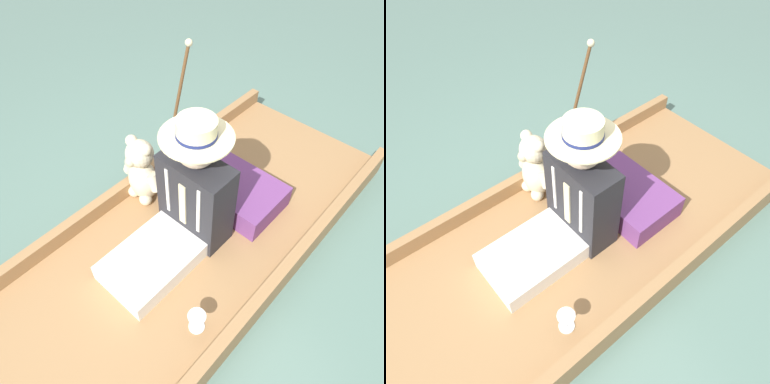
% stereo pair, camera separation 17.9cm
% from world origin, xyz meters
% --- Properties ---
extents(ground_plane, '(16.00, 16.00, 0.00)m').
position_xyz_m(ground_plane, '(0.00, 0.00, 0.00)').
color(ground_plane, slate).
extents(punt_boat, '(1.14, 2.87, 0.20)m').
position_xyz_m(punt_boat, '(0.00, 0.00, 0.06)').
color(punt_boat, '#997047').
rests_on(punt_boat, ground_plane).
extents(seat_cushion, '(0.55, 0.39, 0.15)m').
position_xyz_m(seat_cushion, '(-0.01, -0.46, 0.18)').
color(seat_cushion, '#6B3875').
rests_on(seat_cushion, punt_boat).
extents(seated_person, '(0.40, 0.80, 0.79)m').
position_xyz_m(seated_person, '(0.02, -0.02, 0.38)').
color(seated_person, white).
rests_on(seated_person, punt_boat).
extents(teddy_bear, '(0.32, 0.19, 0.46)m').
position_xyz_m(teddy_bear, '(0.44, -0.09, 0.32)').
color(teddy_bear, beige).
rests_on(teddy_bear, punt_boat).
extents(wine_glass, '(0.09, 0.09, 0.12)m').
position_xyz_m(wine_glass, '(-0.38, 0.33, 0.19)').
color(wine_glass, silver).
rests_on(wine_glass, punt_boat).
extents(walking_cane, '(0.04, 0.29, 0.87)m').
position_xyz_m(walking_cane, '(0.47, -0.45, 0.60)').
color(walking_cane, brown).
rests_on(walking_cane, punt_boat).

